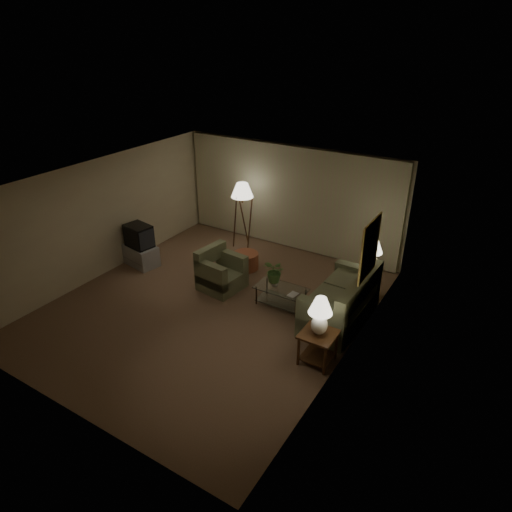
{
  "coord_description": "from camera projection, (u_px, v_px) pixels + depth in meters",
  "views": [
    {
      "loc": [
        5.04,
        -6.41,
        5.27
      ],
      "look_at": [
        0.74,
        0.6,
        1.1
      ],
      "focal_mm": 32.0,
      "sensor_mm": 36.0,
      "label": 1
    }
  ],
  "objects": [
    {
      "name": "ground",
      "position": [
        211.0,
        305.0,
        9.6
      ],
      "size": [
        7.0,
        7.0,
        0.0
      ],
      "primitive_type": "plane",
      "color": "brown",
      "rests_on": "ground"
    },
    {
      "name": "room_shell",
      "position": [
        250.0,
        206.0,
        9.95
      ],
      "size": [
        6.04,
        7.02,
        2.72
      ],
      "color": "beige",
      "rests_on": "ground"
    },
    {
      "name": "sofa",
      "position": [
        340.0,
        303.0,
        8.91
      ],
      "size": [
        1.96,
        1.07,
        0.84
      ],
      "rotation": [
        0.0,
        0.0,
        -1.6
      ],
      "color": "#707350",
      "rests_on": "ground"
    },
    {
      "name": "armchair",
      "position": [
        222.0,
        273.0,
        10.08
      ],
      "size": [
        1.06,
        1.03,
        0.74
      ],
      "rotation": [
        0.0,
        0.0,
        1.46
      ],
      "color": "#707350",
      "rests_on": "ground"
    },
    {
      "name": "side_table_near",
      "position": [
        318.0,
        342.0,
        7.82
      ],
      "size": [
        0.59,
        0.59,
        0.6
      ],
      "color": "#391D0F",
      "rests_on": "ground"
    },
    {
      "name": "side_table_far",
      "position": [
        368.0,
        279.0,
        9.8
      ],
      "size": [
        0.45,
        0.38,
        0.6
      ],
      "color": "#391D0F",
      "rests_on": "ground"
    },
    {
      "name": "table_lamp_near",
      "position": [
        320.0,
        313.0,
        7.54
      ],
      "size": [
        0.41,
        0.41,
        0.71
      ],
      "color": "white",
      "rests_on": "side_table_near"
    },
    {
      "name": "table_lamp_far",
      "position": [
        372.0,
        252.0,
        9.51
      ],
      "size": [
        0.43,
        0.43,
        0.74
      ],
      "color": "white",
      "rests_on": "side_table_far"
    },
    {
      "name": "coffee_table",
      "position": [
        281.0,
        294.0,
        9.49
      ],
      "size": [
        1.07,
        0.58,
        0.41
      ],
      "color": "silver",
      "rests_on": "ground"
    },
    {
      "name": "tv_cabinet",
      "position": [
        141.0,
        255.0,
        11.13
      ],
      "size": [
        1.01,
        0.8,
        0.5
      ],
      "primitive_type": "cube",
      "rotation": [
        0.0,
        0.0,
        -0.18
      ],
      "color": "#9E9EA0",
      "rests_on": "ground"
    },
    {
      "name": "crt_tv",
      "position": [
        139.0,
        236.0,
        10.9
      ],
      "size": [
        0.79,
        0.67,
        0.54
      ],
      "primitive_type": "cube",
      "rotation": [
        0.0,
        0.0,
        -0.18
      ],
      "color": "black",
      "rests_on": "tv_cabinet"
    },
    {
      "name": "floor_lamp",
      "position": [
        243.0,
        214.0,
        11.74
      ],
      "size": [
        0.57,
        0.57,
        1.75
      ],
      "color": "#391D0F",
      "rests_on": "ground"
    },
    {
      "name": "ottoman",
      "position": [
        246.0,
        261.0,
        10.98
      ],
      "size": [
        0.71,
        0.71,
        0.4
      ],
      "primitive_type": "cylinder",
      "rotation": [
        0.0,
        0.0,
        0.19
      ],
      "color": "#B1563C",
      "rests_on": "ground"
    },
    {
      "name": "vase",
      "position": [
        275.0,
        283.0,
        9.46
      ],
      "size": [
        0.17,
        0.17,
        0.14
      ],
      "primitive_type": "imported",
      "rotation": [
        0.0,
        0.0,
        -0.38
      ],
      "color": "white",
      "rests_on": "coffee_table"
    },
    {
      "name": "flowers",
      "position": [
        275.0,
        270.0,
        9.32
      ],
      "size": [
        0.57,
        0.54,
        0.5
      ],
      "primitive_type": "imported",
      "rotation": [
        0.0,
        0.0,
        -0.41
      ],
      "color": "#4E7D37",
      "rests_on": "vase"
    },
    {
      "name": "book",
      "position": [
        289.0,
        293.0,
        9.23
      ],
      "size": [
        0.19,
        0.24,
        0.02
      ],
      "primitive_type": "imported",
      "rotation": [
        0.0,
        0.0,
        -0.11
      ],
      "color": "olive",
      "rests_on": "coffee_table"
    }
  ]
}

